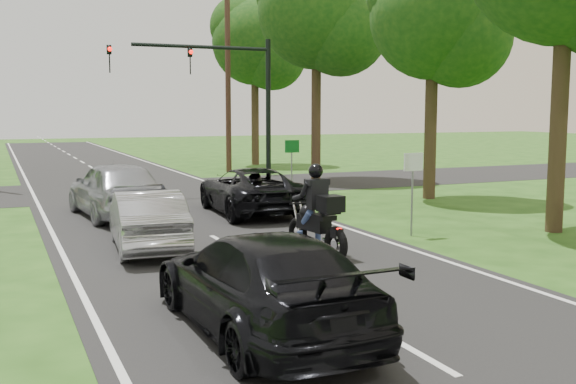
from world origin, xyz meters
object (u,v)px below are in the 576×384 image
object	(u,v)px
silver_sedan	(147,220)
dark_car_behind	(262,282)
dark_suv	(250,190)
utility_pole_far	(228,73)
sign_green	(292,155)
traffic_signal	(224,86)
silver_suv	(115,189)
sign_white	(413,174)
motorcycle_rider	(318,219)

from	to	relation	value
silver_sedan	dark_car_behind	xyz separation A→B (m)	(0.29, -6.49, 0.05)
dark_suv	utility_pole_far	distance (m)	14.98
silver_sedan	sign_green	bearing A→B (deg)	-128.82
dark_suv	utility_pole_far	size ratio (longest dim) A/B	0.51
silver_sedan	utility_pole_far	distance (m)	20.21
dark_suv	dark_car_behind	size ratio (longest dim) A/B	1.02
dark_car_behind	traffic_signal	bearing A→B (deg)	-107.64
dark_suv	dark_car_behind	distance (m)	11.38
silver_suv	sign_white	bearing A→B (deg)	131.02
dark_suv	motorcycle_rider	bearing A→B (deg)	86.62
silver_sedan	traffic_signal	size ratio (longest dim) A/B	0.65
dark_suv	sign_white	size ratio (longest dim) A/B	2.41
dark_suv	traffic_signal	world-z (taller)	traffic_signal
dark_suv	traffic_signal	distance (m)	6.80
silver_sedan	sign_green	world-z (taller)	sign_green
silver_sedan	silver_suv	xyz separation A→B (m)	(0.13, 5.08, 0.17)
traffic_signal	utility_pole_far	distance (m)	8.55
dark_car_behind	traffic_signal	size ratio (longest dim) A/B	0.79
motorcycle_rider	silver_suv	world-z (taller)	motorcycle_rider
motorcycle_rider	silver_sedan	size ratio (longest dim) A/B	0.58
dark_suv	silver_sedan	world-z (taller)	dark_suv
traffic_signal	sign_white	distance (m)	11.39
silver_suv	sign_green	world-z (taller)	sign_green
motorcycle_rider	sign_white	xyz separation A→B (m)	(3.19, 1.06, 0.79)
silver_suv	sign_green	xyz separation A→B (m)	(6.62, 1.91, 0.73)
dark_car_behind	utility_pole_far	size ratio (longest dim) A/B	0.50
dark_suv	silver_suv	bearing A→B (deg)	-8.65
sign_white	silver_sedan	bearing A→B (deg)	171.25
sign_green	traffic_signal	bearing A→B (deg)	117.38
utility_pole_far	sign_green	world-z (taller)	utility_pole_far
dark_car_behind	sign_green	xyz separation A→B (m)	(6.46, 13.48, 0.86)
sign_green	utility_pole_far	bearing A→B (deg)	83.27
motorcycle_rider	dark_suv	bearing A→B (deg)	78.01
utility_pole_far	sign_white	distance (m)	19.39
silver_suv	sign_green	distance (m)	6.93
motorcycle_rider	dark_suv	size ratio (longest dim) A/B	0.47
silver_suv	utility_pole_far	bearing A→B (deg)	-126.95
motorcycle_rider	sign_green	size ratio (longest dim) A/B	1.13
silver_suv	dark_car_behind	distance (m)	11.58
silver_suv	traffic_signal	size ratio (longest dim) A/B	0.79
dark_suv	sign_green	bearing A→B (deg)	-130.26
dark_car_behind	silver_suv	bearing A→B (deg)	-90.32
silver_sedan	traffic_signal	xyz separation A→B (m)	(5.19, 10.01, 3.44)
traffic_signal	silver_sedan	bearing A→B (deg)	-117.40
sign_white	traffic_signal	bearing A→B (deg)	97.05
traffic_signal	motorcycle_rider	bearing A→B (deg)	-98.62
silver_suv	traffic_signal	world-z (taller)	traffic_signal
motorcycle_rider	sign_green	xyz separation A→B (m)	(3.39, 9.06, 0.79)
silver_suv	dark_car_behind	world-z (taller)	silver_suv
dark_suv	silver_sedan	size ratio (longest dim) A/B	1.23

